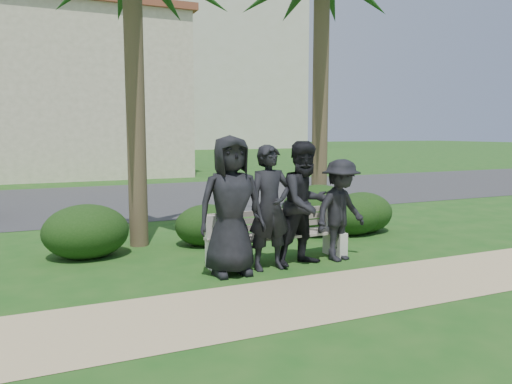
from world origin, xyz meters
TOP-DOWN VIEW (x-y plane):
  - ground at (0.00, 0.00)m, footprint 160.00×160.00m
  - footpath at (0.00, -1.80)m, footprint 30.00×1.60m
  - asphalt_street at (0.00, 8.00)m, footprint 160.00×8.00m
  - stucco_bldg_right at (-1.00, 18.00)m, footprint 8.40×8.40m
  - hotel_tower at (14.00, 55.00)m, footprint 26.00×18.00m
  - park_bench at (-0.05, -0.17)m, footprint 2.18×0.54m
  - man_a at (-0.93, -0.49)m, footprint 0.96×0.64m
  - man_b at (-0.33, -0.48)m, footprint 0.66×0.44m
  - man_c at (0.25, -0.47)m, footprint 1.01×0.86m
  - man_d at (0.88, -0.46)m, footprint 1.13×0.83m
  - hedge_a at (-2.67, 1.33)m, footprint 1.33×1.10m
  - hedge_c at (-0.65, 1.40)m, footprint 1.13×0.93m
  - hedge_d at (1.63, 1.42)m, footprint 1.51×1.25m
  - hedge_e at (2.19, 1.14)m, footprint 1.23×1.01m
  - hedge_f at (2.50, 1.23)m, footprint 1.25×1.03m

SIDE VIEW (x-z plane):
  - ground at x=0.00m, z-range 0.00..0.00m
  - footpath at x=0.00m, z-range -0.01..0.01m
  - asphalt_street at x=0.00m, z-range -0.01..0.01m
  - park_bench at x=-0.05m, z-range -0.04..0.72m
  - hedge_c at x=-0.65m, z-range 0.00..0.74m
  - hedge_e at x=2.19m, z-range 0.00..0.80m
  - hedge_f at x=2.50m, z-range 0.00..0.81m
  - hedge_a at x=-2.67m, z-range 0.00..0.87m
  - hedge_d at x=1.63m, z-range 0.00..0.99m
  - man_d at x=0.88m, z-range 0.00..1.56m
  - man_b at x=-0.33m, z-range 0.00..1.79m
  - man_c at x=0.25m, z-range 0.00..1.84m
  - man_a at x=-0.93m, z-range 0.00..1.93m
  - stucco_bldg_right at x=-1.00m, z-range 0.01..7.31m
  - hotel_tower at x=14.00m, z-range -5.24..32.06m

